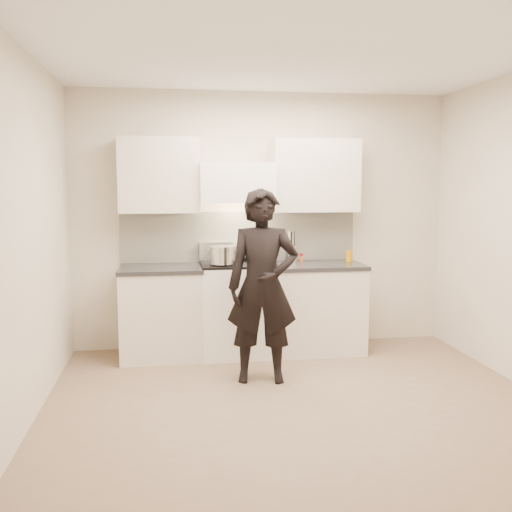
# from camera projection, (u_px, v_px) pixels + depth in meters

# --- Properties ---
(ground_plane) EXTENTS (4.00, 4.00, 0.00)m
(ground_plane) POSITION_uv_depth(u_px,v_px,m) (297.00, 403.00, 4.55)
(ground_plane) COLOR #826A56
(room_shell) EXTENTS (4.04, 3.54, 2.70)m
(room_shell) POSITION_uv_depth(u_px,v_px,m) (282.00, 201.00, 4.71)
(room_shell) COLOR beige
(room_shell) RESTS_ON ground
(stove) EXTENTS (0.76, 0.65, 0.96)m
(stove) POSITION_uv_depth(u_px,v_px,m) (239.00, 308.00, 5.84)
(stove) COLOR white
(stove) RESTS_ON ground
(counter_right) EXTENTS (0.92, 0.67, 0.92)m
(counter_right) POSITION_uv_depth(u_px,v_px,m) (317.00, 307.00, 5.97)
(counter_right) COLOR silver
(counter_right) RESTS_ON ground
(counter_left) EXTENTS (0.82, 0.67, 0.92)m
(counter_left) POSITION_uv_depth(u_px,v_px,m) (162.00, 312.00, 5.73)
(counter_left) COLOR silver
(counter_left) RESTS_ON ground
(wok) EXTENTS (0.41, 0.49, 0.33)m
(wok) POSITION_uv_depth(u_px,v_px,m) (251.00, 249.00, 5.92)
(wok) COLOR silver
(wok) RESTS_ON stove
(stock_pot) EXTENTS (0.35, 0.34, 0.17)m
(stock_pot) POSITION_uv_depth(u_px,v_px,m) (223.00, 255.00, 5.61)
(stock_pot) COLOR silver
(stock_pot) RESTS_ON stove
(utensil_crock) EXTENTS (0.12, 0.12, 0.33)m
(utensil_crock) POSITION_uv_depth(u_px,v_px,m) (291.00, 253.00, 6.02)
(utensil_crock) COLOR silver
(utensil_crock) RESTS_ON counter_right
(spice_jar) EXTENTS (0.04, 0.04, 0.08)m
(spice_jar) POSITION_uv_depth(u_px,v_px,m) (301.00, 258.00, 6.05)
(spice_jar) COLOR #CA5F21
(spice_jar) RESTS_ON counter_right
(oil_glass) EXTENTS (0.07, 0.07, 0.12)m
(oil_glass) POSITION_uv_depth(u_px,v_px,m) (349.00, 256.00, 6.05)
(oil_glass) COLOR #C47E02
(oil_glass) RESTS_ON counter_right
(person) EXTENTS (0.67, 0.49, 1.70)m
(person) POSITION_uv_depth(u_px,v_px,m) (263.00, 286.00, 4.98)
(person) COLOR black
(person) RESTS_ON ground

